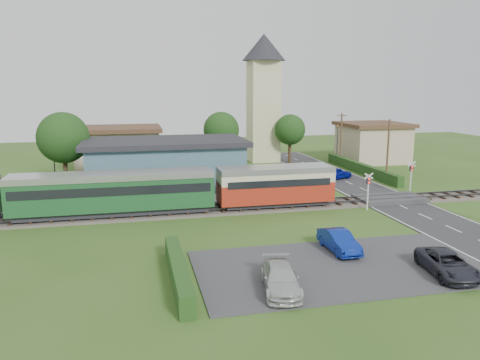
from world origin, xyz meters
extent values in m
plane|color=#2D4C19|center=(0.00, 0.00, 0.00)|extent=(120.00, 120.00, 0.00)
cube|color=#4C443D|center=(0.00, 2.00, 0.10)|extent=(76.00, 3.20, 0.20)
cube|color=#3F3F47|center=(0.00, 1.28, 0.42)|extent=(76.00, 0.08, 0.15)
cube|color=#3F3F47|center=(0.00, 2.72, 0.42)|extent=(76.00, 0.08, 0.15)
cube|color=#28282B|center=(10.00, 0.00, 0.03)|extent=(6.00, 70.00, 0.05)
cube|color=#333335|center=(-1.50, -12.00, 0.04)|extent=(17.00, 9.00, 0.08)
cube|color=#333335|center=(10.00, 2.00, 0.23)|extent=(6.20, 3.40, 0.45)
cube|color=gray|center=(-10.00, 5.20, 0.23)|extent=(30.00, 3.00, 0.45)
cube|color=beige|center=(-18.00, 5.20, 1.65)|extent=(2.00, 2.00, 2.40)
cube|color=#232328|center=(-18.00, 5.20, 2.93)|extent=(2.30, 2.30, 0.15)
cube|color=#416469|center=(-10.00, 11.00, 2.40)|extent=(15.00, 8.00, 4.80)
cube|color=#232328|center=(-10.00, 11.00, 5.05)|extent=(16.00, 9.00, 0.50)
cube|color=#232328|center=(-10.00, 7.06, 1.10)|extent=(1.20, 0.12, 2.20)
cube|color=black|center=(-15.00, 7.06, 2.40)|extent=(1.00, 0.12, 1.20)
cube|color=black|center=(-13.00, 7.06, 2.40)|extent=(1.00, 0.12, 1.20)
cube|color=black|center=(-7.00, 7.06, 2.40)|extent=(1.00, 0.12, 1.20)
cube|color=black|center=(-5.00, 7.06, 2.40)|extent=(1.00, 0.12, 1.20)
cube|color=#232328|center=(-1.20, 2.00, 0.59)|extent=(9.00, 2.20, 0.50)
cube|color=#A02615|center=(-1.20, 2.00, 1.59)|extent=(10.00, 2.80, 1.80)
cube|color=beige|center=(-1.20, 2.00, 2.84)|extent=(10.00, 2.82, 0.90)
cube|color=black|center=(-1.20, 2.00, 2.49)|extent=(9.00, 2.88, 0.60)
cube|color=#ACACAC|center=(-1.20, 2.00, 3.49)|extent=(10.00, 2.90, 0.45)
cube|color=#232328|center=(-14.80, 2.00, 0.59)|extent=(15.20, 2.20, 0.50)
cube|color=#194B24|center=(-14.80, 2.00, 2.09)|extent=(16.00, 2.80, 2.60)
cube|color=black|center=(-14.80, 2.00, 2.49)|extent=(15.40, 2.86, 0.70)
cube|color=#ACACAC|center=(-14.80, 2.00, 3.49)|extent=(16.00, 2.90, 0.50)
cube|color=beige|center=(5.00, 28.00, 7.00)|extent=(4.00, 4.00, 14.00)
cone|color=#232328|center=(5.00, 28.00, 15.80)|extent=(6.00, 6.00, 3.60)
cube|color=tan|center=(-15.00, 25.00, 2.50)|extent=(10.00, 8.00, 5.00)
cube|color=#472D1E|center=(-15.00, 25.00, 5.25)|extent=(10.80, 8.80, 0.50)
cube|color=tan|center=(20.00, 24.00, 2.50)|extent=(8.00, 8.00, 5.00)
cube|color=#472D1E|center=(20.00, 24.00, 5.25)|extent=(8.80, 8.80, 0.50)
cube|color=#193814|center=(-11.00, -12.00, 0.60)|extent=(0.80, 9.00, 1.20)
cube|color=#193814|center=(14.20, 16.00, 0.60)|extent=(0.80, 18.00, 1.20)
cube|color=#193814|center=(-10.00, 15.50, 0.65)|extent=(22.00, 0.80, 1.30)
cylinder|color=#332316|center=(-20.00, 14.00, 2.06)|extent=(0.44, 0.44, 4.12)
sphere|color=#143311|center=(-20.00, 14.00, 5.40)|extent=(5.20, 5.20, 5.20)
cylinder|color=#332316|center=(-2.00, 23.00, 1.93)|extent=(0.44, 0.44, 3.85)
sphere|color=#143311|center=(-2.00, 23.00, 5.04)|extent=(4.60, 4.60, 4.60)
cylinder|color=#332316|center=(8.00, 25.00, 1.79)|extent=(0.44, 0.44, 3.58)
sphere|color=#143311|center=(8.00, 25.00, 4.68)|extent=(4.20, 4.20, 4.20)
cylinder|color=#473321|center=(14.20, 10.00, 3.50)|extent=(0.22, 0.22, 7.00)
cube|color=#473321|center=(14.20, 10.00, 6.70)|extent=(1.40, 0.10, 0.10)
cylinder|color=#473321|center=(14.20, 22.00, 3.50)|extent=(0.22, 0.22, 7.00)
cube|color=#473321|center=(14.20, 22.00, 6.70)|extent=(1.40, 0.10, 0.10)
cylinder|color=silver|center=(6.40, -0.40, 1.50)|extent=(0.12, 0.12, 3.00)
cube|color=#232328|center=(6.40, -0.40, 2.60)|extent=(0.35, 0.18, 0.55)
sphere|color=#FF190C|center=(6.40, -0.52, 2.75)|extent=(0.14, 0.14, 0.14)
sphere|color=#FF190C|center=(6.40, -0.52, 2.45)|extent=(0.14, 0.14, 0.14)
cube|color=silver|center=(6.40, -0.40, 3.00)|extent=(0.84, 0.05, 0.55)
cube|color=silver|center=(6.40, -0.40, 3.00)|extent=(0.84, 0.05, 0.55)
cylinder|color=silver|center=(13.60, 4.40, 1.50)|extent=(0.12, 0.12, 3.00)
cube|color=#232328|center=(13.60, 4.40, 2.60)|extent=(0.35, 0.18, 0.55)
sphere|color=#FF190C|center=(13.60, 4.28, 2.75)|extent=(0.14, 0.14, 0.14)
sphere|color=#FF190C|center=(13.60, 4.28, 2.45)|extent=(0.14, 0.14, 0.14)
cube|color=silver|center=(13.60, 4.40, 3.00)|extent=(0.84, 0.05, 0.55)
cube|color=silver|center=(13.60, 4.40, 3.00)|extent=(0.84, 0.05, 0.55)
cylinder|color=#3F3F47|center=(-22.00, 20.00, 2.50)|extent=(0.14, 0.14, 5.00)
sphere|color=orange|center=(-22.00, 20.00, 5.00)|extent=(0.30, 0.30, 0.30)
cylinder|color=#3F3F47|center=(16.00, 27.00, 2.50)|extent=(0.14, 0.14, 5.00)
sphere|color=orange|center=(16.00, 27.00, 5.00)|extent=(0.30, 0.30, 0.30)
imported|color=#08138C|center=(9.52, 12.87, 0.72)|extent=(4.25, 2.93, 1.34)
imported|color=navy|center=(-0.45, -9.55, 0.75)|extent=(1.50, 4.08, 1.34)
imported|color=beige|center=(-5.94, -14.40, 0.73)|extent=(2.60, 4.75, 1.30)
imported|color=#272933|center=(3.85, -14.50, 0.72)|extent=(2.84, 4.89, 1.28)
imported|color=gray|center=(-4.96, 5.51, 1.38)|extent=(0.70, 0.47, 1.86)
imported|color=gray|center=(-15.50, 5.29, 1.43)|extent=(0.90, 1.07, 1.96)
camera|label=1|loc=(-13.08, -36.11, 10.51)|focal=35.00mm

